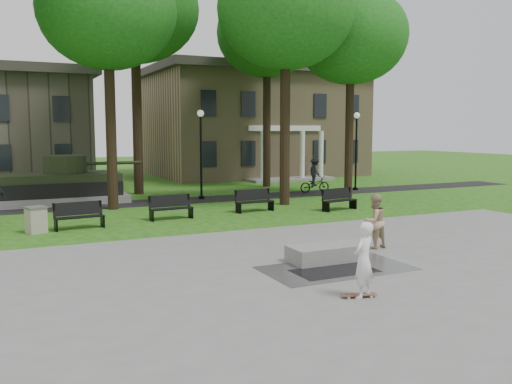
% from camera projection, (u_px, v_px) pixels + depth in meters
% --- Properties ---
extents(ground, '(120.00, 120.00, 0.00)m').
position_uv_depth(ground, '(314.00, 243.00, 17.76)').
color(ground, '#154C12').
rests_on(ground, ground).
extents(plaza, '(22.00, 16.00, 0.02)m').
position_uv_depth(plaza, '(421.00, 281.00, 13.27)').
color(plaza, gray).
rests_on(plaza, ground).
extents(footpath, '(44.00, 2.60, 0.01)m').
position_uv_depth(footpath, '(195.00, 200.00, 28.53)').
color(footpath, black).
rests_on(footpath, ground).
extents(building_right, '(17.00, 12.00, 8.60)m').
position_uv_depth(building_right, '(253.00, 122.00, 44.85)').
color(building_right, '#9E8460').
rests_on(building_right, ground).
extents(tree_1, '(6.20, 6.20, 11.63)m').
position_uv_depth(tree_1, '(107.00, 12.00, 24.24)').
color(tree_1, black).
rests_on(tree_1, ground).
extents(tree_2, '(6.60, 6.60, 12.16)m').
position_uv_depth(tree_2, '(286.00, 11.00, 25.81)').
color(tree_2, black).
rests_on(tree_2, ground).
extents(tree_3, '(6.00, 6.00, 11.19)m').
position_uv_depth(tree_3, '(351.00, 37.00, 28.71)').
color(tree_3, black).
rests_on(tree_3, ground).
extents(tree_4, '(7.20, 7.20, 13.50)m').
position_uv_depth(tree_4, '(134.00, 9.00, 30.07)').
color(tree_4, black).
rests_on(tree_4, ground).
extents(tree_5, '(6.40, 6.40, 12.44)m').
position_uv_depth(tree_5, '(267.00, 35.00, 34.23)').
color(tree_5, black).
rests_on(tree_5, ground).
extents(lamp_mid, '(0.36, 0.36, 4.73)m').
position_uv_depth(lamp_mid, '(201.00, 147.00, 28.69)').
color(lamp_mid, black).
rests_on(lamp_mid, ground).
extents(lamp_right, '(0.36, 0.36, 4.73)m').
position_uv_depth(lamp_right, '(356.00, 145.00, 32.95)').
color(lamp_right, black).
rests_on(lamp_right, ground).
extents(tank_monument, '(7.45, 3.40, 2.40)m').
position_uv_depth(tank_monument, '(61.00, 186.00, 27.47)').
color(tank_monument, gray).
rests_on(tank_monument, ground).
extents(puddle, '(2.20, 1.20, 0.00)m').
position_uv_depth(puddle, '(335.00, 271.00, 14.15)').
color(puddle, black).
rests_on(puddle, plaza).
extents(concrete_block, '(2.21, 1.02, 0.45)m').
position_uv_depth(concrete_block, '(327.00, 253.00, 15.21)').
color(concrete_block, gray).
rests_on(concrete_block, plaza).
extents(skateboard, '(0.81, 0.40, 0.07)m').
position_uv_depth(skateboard, '(359.00, 296.00, 11.92)').
color(skateboard, brown).
rests_on(skateboard, plaza).
extents(skateboarder, '(0.73, 0.63, 1.69)m').
position_uv_depth(skateboarder, '(363.00, 260.00, 11.80)').
color(skateboarder, white).
rests_on(skateboarder, plaza).
extents(friend_watching, '(0.88, 0.72, 1.69)m').
position_uv_depth(friend_watching, '(374.00, 221.00, 16.79)').
color(friend_watching, tan).
rests_on(friend_watching, plaza).
extents(cyclist, '(1.89, 1.09, 2.06)m').
position_uv_depth(cyclist, '(315.00, 178.00, 31.85)').
color(cyclist, black).
rests_on(cyclist, ground).
extents(park_bench_0, '(1.83, 0.69, 1.00)m').
position_uv_depth(park_bench_0, '(79.00, 215.00, 20.25)').
color(park_bench_0, black).
rests_on(park_bench_0, ground).
extents(park_bench_1, '(1.82, 0.61, 1.00)m').
position_uv_depth(park_bench_1, '(171.00, 207.00, 22.42)').
color(park_bench_1, black).
rests_on(park_bench_1, ground).
extents(park_bench_2, '(1.83, 0.67, 1.00)m').
position_uv_depth(park_bench_2, '(254.00, 200.00, 24.51)').
color(park_bench_2, black).
rests_on(park_bench_2, ground).
extents(park_bench_3, '(1.85, 0.81, 1.00)m').
position_uv_depth(park_bench_3, '(339.00, 199.00, 24.98)').
color(park_bench_3, black).
rests_on(park_bench_3, ground).
extents(trash_bin, '(0.84, 0.84, 0.96)m').
position_uv_depth(trash_bin, '(36.00, 220.00, 19.40)').
color(trash_bin, '#9D9381').
rests_on(trash_bin, ground).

